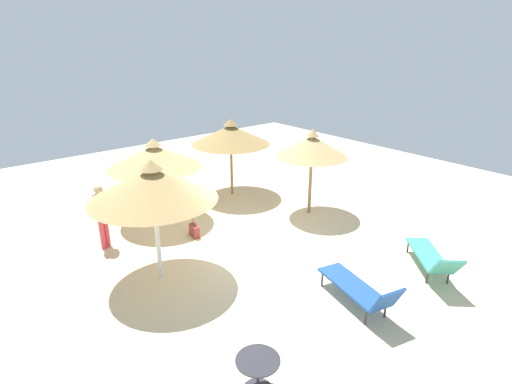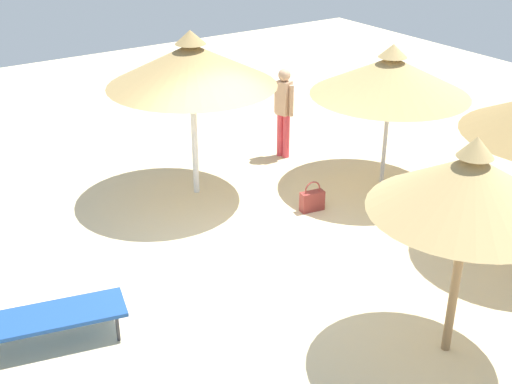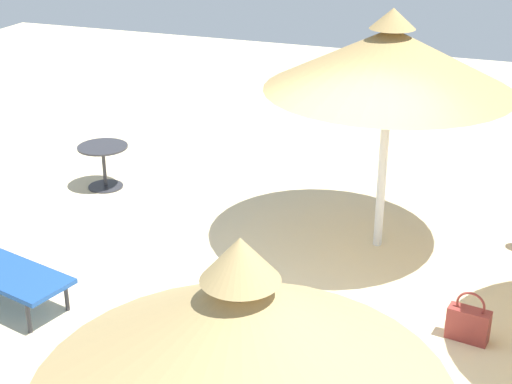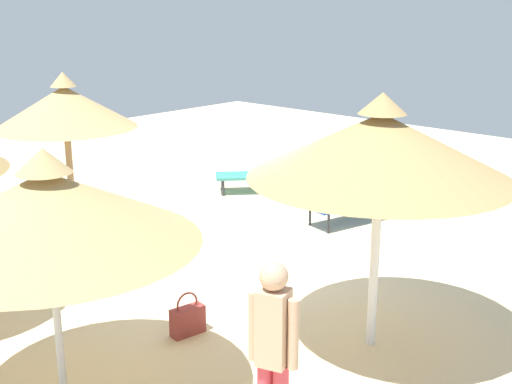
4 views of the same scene
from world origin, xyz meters
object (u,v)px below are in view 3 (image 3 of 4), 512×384
at_px(parasol_umbrella_far_left, 241,336).
at_px(side_table_round, 104,159).
at_px(parasol_umbrella_near_left, 390,59).
at_px(handbag, 468,323).

relative_size(parasol_umbrella_far_left, side_table_round, 3.84).
xyz_separation_m(parasol_umbrella_near_left, handbag, (-1.66, -1.23, -2.06)).
distance_m(parasol_umbrella_near_left, side_table_round, 4.37).
bearing_deg(side_table_round, handbag, -111.60).
distance_m(parasol_umbrella_far_left, handbag, 4.22).
height_order(parasol_umbrella_near_left, side_table_round, parasol_umbrella_near_left).
distance_m(parasol_umbrella_far_left, parasol_umbrella_near_left, 5.31).
bearing_deg(parasol_umbrella_near_left, side_table_round, 84.36).
relative_size(parasol_umbrella_far_left, handbag, 5.12).
bearing_deg(parasol_umbrella_far_left, parasol_umbrella_near_left, 3.87).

